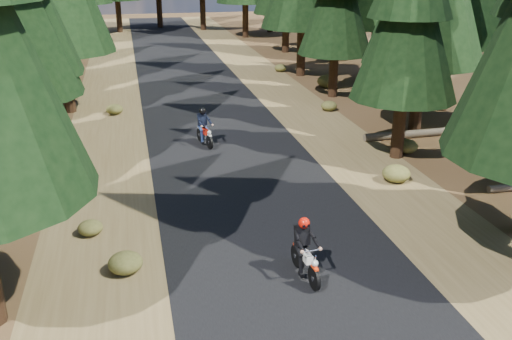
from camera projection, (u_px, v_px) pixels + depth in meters
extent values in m
plane|color=#4A331A|center=(268.00, 225.00, 16.04)|extent=(120.00, 120.00, 0.00)
cube|color=black|center=(235.00, 164.00, 20.60)|extent=(6.00, 100.00, 0.01)
cube|color=brown|center=(104.00, 175.00, 19.66)|extent=(3.20, 100.00, 0.01)
cube|color=brown|center=(354.00, 155.00, 21.54)|extent=(3.20, 100.00, 0.01)
cylinder|color=black|center=(16.00, 95.00, 19.23)|extent=(0.51, 0.51, 5.34)
cylinder|color=black|center=(401.00, 98.00, 20.55)|extent=(0.48, 0.48, 4.52)
cone|color=black|center=(409.00, 18.00, 19.54)|extent=(3.84, 3.84, 5.65)
cylinder|color=black|center=(4.00, 75.00, 19.66)|extent=(0.56, 0.56, 6.43)
cylinder|color=black|center=(421.00, 63.00, 23.42)|extent=(0.53, 0.53, 5.84)
cylinder|color=black|center=(449.00, 43.00, 26.60)|extent=(0.56, 0.56, 6.43)
cylinder|color=black|center=(64.00, 52.00, 26.38)|extent=(0.53, 0.53, 5.72)
cylinder|color=black|center=(334.00, 54.00, 29.48)|extent=(0.48, 0.48, 4.51)
cylinder|color=black|center=(377.00, 26.00, 32.33)|extent=(0.56, 0.56, 6.47)
cylinder|color=black|center=(63.00, 34.00, 32.51)|extent=(0.53, 0.53, 5.64)
cylinder|color=black|center=(302.00, 27.00, 34.39)|extent=(0.53, 0.53, 5.83)
cylinder|color=black|center=(346.00, 27.00, 39.57)|extent=(0.48, 0.48, 4.61)
cylinder|color=black|center=(56.00, 30.00, 38.60)|extent=(0.48, 0.48, 4.42)
cylinder|color=black|center=(286.00, 13.00, 42.60)|extent=(0.53, 0.53, 5.76)
cylinder|color=black|center=(11.00, 21.00, 42.63)|extent=(0.49, 0.49, 4.75)
cylinder|color=black|center=(329.00, 8.00, 46.92)|extent=(0.53, 0.53, 5.66)
cylinder|color=black|center=(357.00, 13.00, 41.31)|extent=(0.54, 0.54, 6.00)
cylinder|color=black|center=(438.00, 29.00, 34.50)|extent=(0.52, 0.52, 5.60)
cylinder|color=black|center=(80.00, 3.00, 47.17)|extent=(0.56, 0.56, 6.40)
cylinder|color=black|center=(245.00, 3.00, 50.10)|extent=(0.54, 0.54, 6.00)
cylinder|color=black|center=(117.00, 0.00, 53.32)|extent=(0.54, 0.54, 6.00)
cylinder|color=black|center=(1.00, 11.00, 45.18)|extent=(0.52, 0.52, 5.60)
cylinder|color=black|center=(314.00, 2.00, 50.42)|extent=(0.54, 0.54, 6.00)
cylinder|color=#4C4233|center=(420.00, 133.00, 23.61)|extent=(4.99, 0.44, 0.32)
ellipsoid|color=#474C1E|center=(90.00, 228.00, 15.44)|extent=(0.67, 0.67, 0.40)
ellipsoid|color=#474C1E|center=(57.00, 160.00, 20.31)|extent=(0.87, 0.87, 0.52)
ellipsoid|color=#474C1E|center=(329.00, 106.00, 27.51)|extent=(0.78, 0.78, 0.47)
ellipsoid|color=#474C1E|center=(328.00, 81.00, 32.18)|extent=(1.19, 1.19, 0.71)
ellipsoid|color=#474C1E|center=(396.00, 174.00, 18.99)|extent=(0.94, 0.94, 0.56)
ellipsoid|color=#474C1E|center=(125.00, 263.00, 13.61)|extent=(0.83, 0.83, 0.50)
ellipsoid|color=#474C1E|center=(114.00, 109.00, 26.89)|extent=(0.79, 0.79, 0.48)
ellipsoid|color=#474C1E|center=(281.00, 68.00, 36.47)|extent=(0.78, 0.78, 0.47)
ellipsoid|color=#474C1E|center=(406.00, 146.00, 21.73)|extent=(0.87, 0.87, 0.52)
cube|color=black|center=(306.00, 239.00, 13.11)|extent=(0.35, 0.23, 0.48)
sphere|color=red|center=(307.00, 226.00, 12.98)|extent=(0.29, 0.29, 0.27)
cube|color=black|center=(204.00, 121.00, 22.30)|extent=(0.37, 0.27, 0.48)
sphere|color=black|center=(204.00, 112.00, 22.17)|extent=(0.32, 0.32, 0.27)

